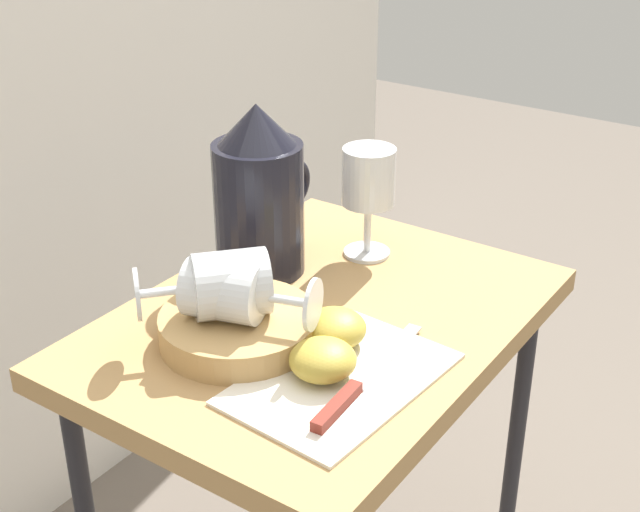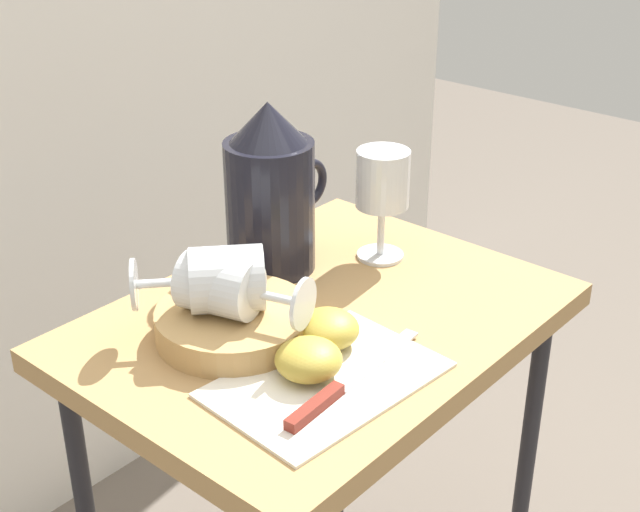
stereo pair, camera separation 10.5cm
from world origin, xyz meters
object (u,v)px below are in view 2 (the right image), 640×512
object	(u,v)px
table	(320,363)
pitcher	(271,203)
apple_half_right	(327,329)
basket_tray	(235,323)
knife	(337,390)
wine_glass_tipped_near	(224,286)
wine_glass_tipped_far	(223,279)
apple_half_left	(309,359)
wine_glass_upright	(383,185)

from	to	relation	value
table	pitcher	size ratio (longest dim) A/B	2.93
table	apple_half_right	size ratio (longest dim) A/B	9.13
table	basket_tray	world-z (taller)	basket_tray
knife	wine_glass_tipped_near	bearing A→B (deg)	88.64
basket_tray	wine_glass_tipped_far	xyz separation A→B (m)	(-0.01, 0.01, 0.06)
apple_half_right	pitcher	bearing A→B (deg)	60.69
apple_half_left	wine_glass_upright	bearing A→B (deg)	22.87
wine_glass_tipped_near	apple_half_left	size ratio (longest dim) A/B	2.21
pitcher	wine_glass_tipped_far	bearing A→B (deg)	-153.77
table	pitcher	bearing A→B (deg)	67.33
wine_glass_upright	knife	xyz separation A→B (m)	(-0.29, -0.16, -0.10)
wine_glass_upright	apple_half_left	xyz separation A→B (m)	(-0.28, -0.12, -0.08)
pitcher	apple_half_left	xyz separation A→B (m)	(-0.17, -0.21, -0.07)
wine_glass_upright	apple_half_left	bearing A→B (deg)	-157.13
wine_glass_tipped_near	apple_half_right	xyz separation A→B (m)	(0.06, -0.10, -0.05)
basket_tray	apple_half_left	bearing A→B (deg)	-93.95
table	pitcher	world-z (taller)	pitcher
basket_tray	wine_glass_tipped_near	xyz separation A→B (m)	(-0.01, 0.00, 0.05)
pitcher	knife	size ratio (longest dim) A/B	0.99
wine_glass_tipped_near	basket_tray	bearing A→B (deg)	-17.32
wine_glass_tipped_far	apple_half_left	world-z (taller)	wine_glass_tipped_far
basket_tray	knife	size ratio (longest dim) A/B	0.79
pitcher	knife	xyz separation A→B (m)	(-0.17, -0.26, -0.08)
wine_glass_tipped_near	apple_half_right	bearing A→B (deg)	-57.70
pitcher	wine_glass_tipped_near	size ratio (longest dim) A/B	1.41
wine_glass_tipped_far	apple_half_left	size ratio (longest dim) A/B	2.13
wine_glass_tipped_near	pitcher	bearing A→B (deg)	27.22
wine_glass_tipped_near	apple_half_right	distance (m)	0.13
table	knife	xyz separation A→B (m)	(-0.12, -0.12, 0.08)
apple_half_left	table	bearing A→B (deg)	35.71
table	wine_glass_tipped_near	bearing A→B (deg)	157.52
wine_glass_tipped_near	wine_glass_upright	bearing A→B (deg)	-1.32
wine_glass_tipped_near	apple_half_left	xyz separation A→B (m)	(0.00, -0.13, -0.05)
basket_tray	wine_glass_upright	xyz separation A→B (m)	(0.27, -0.00, 0.09)
basket_tray	wine_glass_tipped_far	size ratio (longest dim) A/B	1.18
wine_glass_tipped_near	wine_glass_tipped_far	xyz separation A→B (m)	(0.01, 0.01, 0.00)
basket_tray	apple_half_left	distance (m)	0.12
pitcher	wine_glass_tipped_far	world-z (taller)	pitcher
pitcher	apple_half_right	bearing A→B (deg)	-119.31
table	wine_glass_upright	world-z (taller)	wine_glass_upright
knife	table	bearing A→B (deg)	46.81
table	pitcher	distance (m)	0.22
table	wine_glass_tipped_far	xyz separation A→B (m)	(-0.11, 0.05, 0.14)
basket_tray	wine_glass_tipped_near	size ratio (longest dim) A/B	1.14
basket_tray	apple_half_right	bearing A→B (deg)	-61.53
apple_half_right	knife	bearing A→B (deg)	-133.66
basket_tray	knife	bearing A→B (deg)	-95.09
pitcher	wine_glass_tipped_far	distance (m)	0.18
wine_glass_tipped_far	apple_half_right	size ratio (longest dim) A/B	2.13
wine_glass_upright	apple_half_right	bearing A→B (deg)	-157.11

